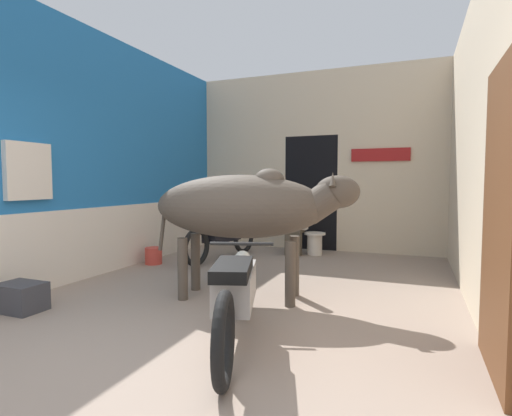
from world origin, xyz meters
TOP-DOWN VIEW (x-y plane):
  - ground_plane at (0.00, 0.00)m, footprint 30.00×30.00m
  - wall_left_shopfront at (-2.37, 2.66)m, footprint 0.25×5.35m
  - wall_back_with_doorway at (-0.03, 5.60)m, footprint 4.57×0.93m
  - wall_right_with_door at (2.37, 2.62)m, footprint 0.22×5.35m
  - cow at (0.05, 1.97)m, footprint 2.28×1.05m
  - motorcycle_near at (0.47, 0.77)m, footprint 0.80×1.88m
  - motorcycle_far at (-1.18, 3.83)m, footprint 0.59×1.88m
  - shopkeeper_seated at (-0.19, 4.74)m, footprint 0.40×0.33m
  - plastic_stool at (0.14, 4.81)m, footprint 0.37×0.37m
  - crate at (-1.85, 0.73)m, footprint 0.44×0.32m
  - bucket at (-2.01, 3.11)m, footprint 0.26×0.26m

SIDE VIEW (x-z plane):
  - ground_plane at x=0.00m, z-range 0.00..0.00m
  - bucket at x=-2.01m, z-range 0.00..0.26m
  - crate at x=-1.85m, z-range 0.00..0.28m
  - plastic_stool at x=0.14m, z-range 0.02..0.41m
  - motorcycle_far at x=-1.18m, z-range 0.05..0.76m
  - motorcycle_near at x=0.47m, z-range 0.05..0.79m
  - shopkeeper_seated at x=-0.19m, z-range 0.02..1.23m
  - cow at x=0.05m, z-range 0.29..1.72m
  - wall_back_with_doorway at x=-0.03m, z-range -0.21..3.12m
  - wall_left_shopfront at x=-2.37m, z-range -0.06..3.28m
  - wall_right_with_door at x=2.37m, z-range -0.02..3.31m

